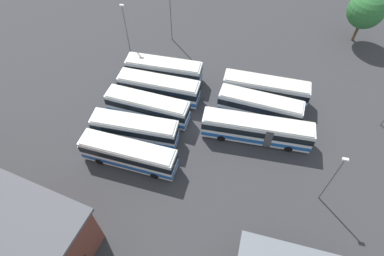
{
  "coord_description": "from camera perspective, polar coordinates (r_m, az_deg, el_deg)",
  "views": [
    {
      "loc": [
        -4.29,
        25.21,
        32.41
      ],
      "look_at": [
        0.82,
        1.59,
        1.48
      ],
      "focal_mm": 29.94,
      "sensor_mm": 36.0,
      "label": 1
    }
  ],
  "objects": [
    {
      "name": "lamp_post_near_entrance",
      "position": [
        48.34,
        -11.56,
        16.45
      ],
      "size": [
        0.56,
        0.28,
        9.25
      ],
      "color": "slate",
      "rests_on": "ground_plane"
    },
    {
      "name": "bus_row1_slot2",
      "position": [
        41.44,
        -7.89,
        3.75
      ],
      "size": [
        10.94,
        3.41,
        3.4
      ],
      "color": "silver",
      "rests_on": "ground_plane"
    },
    {
      "name": "bus_row1_slot0",
      "position": [
        46.11,
        -5.01,
        10.18
      ],
      "size": [
        10.67,
        2.53,
        3.4
      ],
      "color": "silver",
      "rests_on": "ground_plane"
    },
    {
      "name": "bus_row0_slot1",
      "position": [
        42.0,
        11.96,
        3.77
      ],
      "size": [
        10.81,
        3.54,
        3.4
      ],
      "color": "silver",
      "rests_on": "ground_plane"
    },
    {
      "name": "lamp_post_far_corner",
      "position": [
        34.97,
        23.71,
        -8.17
      ],
      "size": [
        0.56,
        0.28,
        7.94
      ],
      "color": "slate",
      "rests_on": "ground_plane"
    },
    {
      "name": "lamp_post_by_building",
      "position": [
        51.94,
        -3.83,
        19.71
      ],
      "size": [
        0.56,
        0.28,
        8.67
      ],
      "color": "slate",
      "rests_on": "ground_plane"
    },
    {
      "name": "bus_row0_slot0",
      "position": [
        44.34,
        12.91,
        6.76
      ],
      "size": [
        11.4,
        2.77,
        3.4
      ],
      "color": "silver",
      "rests_on": "ground_plane"
    },
    {
      "name": "depot_building",
      "position": [
        34.32,
        -27.46,
        -16.78
      ],
      "size": [
        12.59,
        9.53,
        6.63
      ],
      "color": "brown",
      "rests_on": "ground_plane"
    },
    {
      "name": "bus_row1_slot4",
      "position": [
        37.34,
        -11.22,
        -4.6
      ],
      "size": [
        11.27,
        3.21,
        3.4
      ],
      "color": "silver",
      "rests_on": "ground_plane"
    },
    {
      "name": "bus_row1_slot1",
      "position": [
        43.63,
        -5.91,
        7.11
      ],
      "size": [
        11.05,
        2.88,
        3.4
      ],
      "color": "silver",
      "rests_on": "ground_plane"
    },
    {
      "name": "bus_row1_slot3",
      "position": [
        39.36,
        -10.1,
        -0.18
      ],
      "size": [
        10.48,
        2.57,
        3.4
      ],
      "color": "silver",
      "rests_on": "ground_plane"
    },
    {
      "name": "tree_west_edge",
      "position": [
        57.65,
        28.63,
        17.94
      ],
      "size": [
        5.5,
        5.5,
        8.17
      ],
      "color": "brown",
      "rests_on": "ground_plane"
    },
    {
      "name": "ground_plane",
      "position": [
        41.29,
        1.58,
        0.25
      ],
      "size": [
        91.49,
        91.49,
        0.0
      ],
      "primitive_type": "plane",
      "color": "#333335"
    },
    {
      "name": "bus_row0_slot2",
      "position": [
        39.49,
        11.52,
        -0.29
      ],
      "size": [
        13.28,
        2.67,
        3.4
      ],
      "color": "silver",
      "rests_on": "ground_plane"
    }
  ]
}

